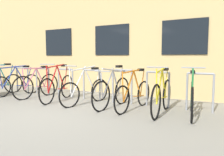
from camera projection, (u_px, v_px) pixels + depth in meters
name	position (u px, v px, depth m)	size (l,w,h in m)	color
ground_plane	(44.00, 114.00, 4.80)	(42.00, 42.00, 0.00)	gray
storefront_building	(139.00, 22.00, 9.55)	(28.00, 5.07, 5.68)	tan
bike_rack	(92.00, 81.00, 6.41)	(6.62, 0.05, 0.91)	gray
bicycle_green	(192.00, 98.00, 4.64)	(0.44, 1.67, 1.09)	black
bicycle_silver	(113.00, 92.00, 5.45)	(0.44, 1.73, 1.08)	black
bicycle_red	(58.00, 87.00, 6.29)	(0.49, 1.79, 1.11)	black
bicycle_yellow	(162.00, 96.00, 4.83)	(0.44, 1.75, 1.09)	black
bicycle_orange	(134.00, 94.00, 5.22)	(0.44, 1.74, 1.02)	black
bicycle_pink	(37.00, 85.00, 6.81)	(0.44, 1.71, 1.01)	black
bicycle_white	(86.00, 90.00, 5.82)	(0.53, 1.72, 1.08)	black
bicycle_blue	(17.00, 84.00, 7.21)	(0.51, 1.73, 1.04)	black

